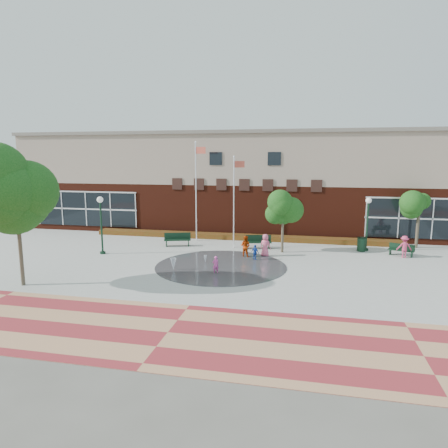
% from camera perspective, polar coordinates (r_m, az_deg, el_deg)
% --- Properties ---
extents(ground, '(120.00, 120.00, 0.00)m').
position_cam_1_polar(ground, '(22.95, -2.07, -8.05)').
color(ground, '#666056').
rests_on(ground, ground).
extents(plaza_concrete, '(46.00, 18.00, 0.01)m').
position_cam_1_polar(plaza_concrete, '(26.70, 0.00, -5.50)').
color(plaza_concrete, '#A8A8A0').
rests_on(plaza_concrete, ground).
extents(paver_band, '(46.00, 6.00, 0.01)m').
position_cam_1_polar(paver_band, '(16.69, -8.04, -15.12)').
color(paver_band, maroon).
rests_on(paver_band, ground).
extents(splash_pad, '(8.40, 8.40, 0.01)m').
position_cam_1_polar(splash_pad, '(25.75, -0.46, -6.07)').
color(splash_pad, '#383A3D').
rests_on(splash_pad, ground).
extents(library_building, '(44.40, 10.40, 9.20)m').
position_cam_1_polar(library_building, '(39.13, 4.07, 6.18)').
color(library_building, '#4A180D').
rests_on(library_building, ground).
extents(flower_bed, '(26.00, 1.20, 0.40)m').
position_cam_1_polar(flower_bed, '(33.97, 2.63, -2.23)').
color(flower_bed, maroon).
rests_on(flower_bed, ground).
extents(flagpole_left, '(0.95, 0.22, 8.18)m').
position_cam_1_polar(flagpole_left, '(32.86, -3.96, 5.38)').
color(flagpole_left, white).
rests_on(flagpole_left, ground).
extents(flagpole_right, '(0.85, 0.26, 7.05)m').
position_cam_1_polar(flagpole_right, '(30.32, 1.49, 3.88)').
color(flagpole_right, white).
rests_on(flagpole_right, ground).
extents(lamp_left, '(0.44, 0.44, 4.17)m').
position_cam_1_polar(lamp_left, '(29.79, -17.16, 0.74)').
color(lamp_left, black).
rests_on(lamp_left, ground).
extents(lamp_right, '(0.42, 0.42, 4.00)m').
position_cam_1_polar(lamp_right, '(31.29, 19.82, 0.81)').
color(lamp_right, black).
rests_on(lamp_right, ground).
extents(bench_left, '(2.15, 1.14, 1.04)m').
position_cam_1_polar(bench_left, '(31.58, -6.66, -2.57)').
color(bench_left, black).
rests_on(bench_left, ground).
extents(bench_mid, '(2.11, 0.98, 1.03)m').
position_cam_1_polar(bench_mid, '(30.66, 4.87, -2.92)').
color(bench_mid, black).
rests_on(bench_mid, ground).
extents(bench_right, '(1.75, 1.12, 0.86)m').
position_cam_1_polar(bench_right, '(30.94, 23.96, -3.71)').
color(bench_right, black).
rests_on(bench_right, ground).
extents(trash_can, '(0.65, 0.65, 1.06)m').
position_cam_1_polar(trash_can, '(31.32, 19.04, -2.76)').
color(trash_can, black).
rests_on(trash_can, ground).
extents(tree_big_left, '(4.75, 4.75, 7.59)m').
position_cam_1_polar(tree_big_left, '(23.73, -27.70, 4.80)').
color(tree_big_left, '#43392B').
rests_on(tree_big_left, ground).
extents(tree_mid, '(2.62, 2.62, 4.42)m').
position_cam_1_polar(tree_mid, '(29.17, 8.44, 2.13)').
color(tree_mid, '#43392B').
rests_on(tree_mid, ground).
extents(tree_small_right, '(2.47, 2.47, 4.23)m').
position_cam_1_polar(tree_small_right, '(33.77, 26.10, 2.03)').
color(tree_small_right, '#43392B').
rests_on(tree_small_right, ground).
extents(water_jet_a, '(0.39, 0.39, 0.75)m').
position_cam_1_polar(water_jet_a, '(25.05, -7.22, -6.61)').
color(water_jet_a, white).
rests_on(water_jet_a, ground).
extents(water_jet_b, '(0.21, 0.21, 0.48)m').
position_cam_1_polar(water_jet_b, '(26.61, -2.69, -5.57)').
color(water_jet_b, white).
rests_on(water_jet_b, ground).
extents(child_splash, '(0.47, 0.43, 1.08)m').
position_cam_1_polar(child_splash, '(24.13, -1.21, -5.84)').
color(child_splash, '#F24EAE').
rests_on(child_splash, ground).
extents(adult_red, '(0.89, 0.79, 1.53)m').
position_cam_1_polar(adult_red, '(28.02, 3.07, -3.19)').
color(adult_red, '#B83608').
rests_on(adult_red, ground).
extents(adult_pink, '(0.91, 0.74, 1.60)m').
position_cam_1_polar(adult_pink, '(28.26, 5.92, -3.04)').
color(adult_pink, '#E76084').
rests_on(adult_pink, ground).
extents(child_blue, '(0.66, 0.57, 1.07)m').
position_cam_1_polar(child_blue, '(27.22, 4.46, -4.08)').
color(child_blue, '#1940A9').
rests_on(child_blue, ground).
extents(person_bench, '(1.05, 0.65, 1.56)m').
position_cam_1_polar(person_bench, '(30.43, 24.35, -2.99)').
color(person_bench, '#CF3B64').
rests_on(person_bench, ground).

